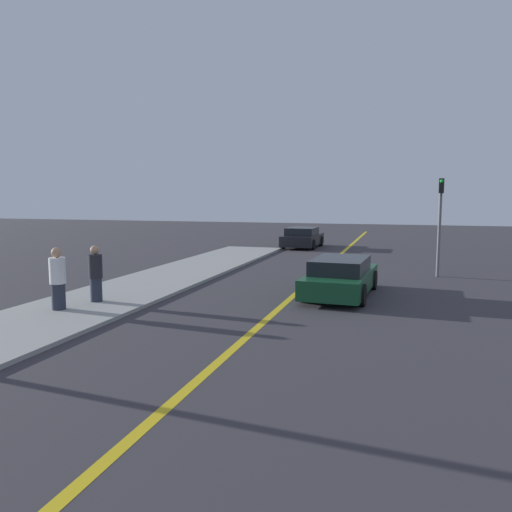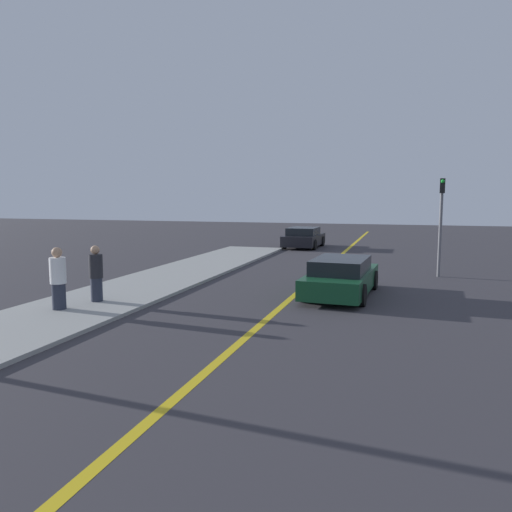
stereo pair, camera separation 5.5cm
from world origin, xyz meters
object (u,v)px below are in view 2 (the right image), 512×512
object	(u,v)px
pedestrian_mid_group	(58,279)
traffic_light	(441,216)
car_ahead_center	(341,277)
car_far_distant	(304,238)
pedestrian_far_standing	(96,274)

from	to	relation	value
pedestrian_mid_group	traffic_light	size ratio (longest dim) A/B	0.44
car_ahead_center	car_far_distant	world-z (taller)	car_far_distant
car_ahead_center	pedestrian_far_standing	size ratio (longest dim) A/B	2.79
pedestrian_mid_group	car_ahead_center	bearing A→B (deg)	33.25
traffic_light	car_ahead_center	bearing A→B (deg)	-123.28
traffic_light	car_far_distant	bearing A→B (deg)	127.36
car_far_distant	pedestrian_far_standing	bearing A→B (deg)	-96.49
pedestrian_far_standing	traffic_light	size ratio (longest dim) A/B	0.43
pedestrian_far_standing	car_far_distant	bearing A→B (deg)	82.07
car_ahead_center	pedestrian_far_standing	bearing A→B (deg)	-149.67
pedestrian_mid_group	traffic_light	distance (m)	13.63
car_ahead_center	traffic_light	xyz separation A→B (m)	(3.11, 4.73, 1.73)
pedestrian_mid_group	pedestrian_far_standing	size ratio (longest dim) A/B	1.03
car_ahead_center	traffic_light	world-z (taller)	traffic_light
car_ahead_center	car_far_distant	xyz separation A→B (m)	(-4.05, 14.11, 0.01)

